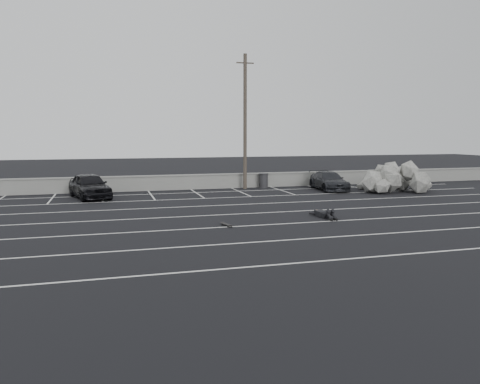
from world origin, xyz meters
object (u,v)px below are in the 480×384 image
object	(u,v)px
car_left	(90,186)
riprap_pile	(394,183)
trash_bin	(264,181)
skateboard	(227,225)
car_right	(329,181)
person	(322,211)
utility_pole	(245,122)

from	to	relation	value
car_left	riprap_pile	size ratio (longest dim) A/B	0.79
trash_bin	skateboard	distance (m)	14.58
trash_bin	car_right	bearing A→B (deg)	-31.40
person	skateboard	size ratio (longest dim) A/B	3.31
car_left	skateboard	bearing A→B (deg)	-77.98
skateboard	person	bearing A→B (deg)	-3.76
car_left	person	bearing A→B (deg)	-58.60
trash_bin	person	world-z (taller)	trash_bin
car_right	skateboard	world-z (taller)	car_right
riprap_pile	person	bearing A→B (deg)	-139.79
person	skateboard	xyz separation A→B (m)	(-4.95, -1.06, -0.18)
trash_bin	skateboard	xyz separation A→B (m)	(-6.17, -13.20, -0.47)
car_left	car_right	world-z (taller)	car_left
car_left	utility_pole	size ratio (longest dim) A/B	0.48
utility_pole	skateboard	distance (m)	14.62
utility_pole	person	size ratio (longest dim) A/B	3.83
skateboard	car_right	bearing A→B (deg)	30.63
skateboard	utility_pole	bearing A→B (deg)	54.27
utility_pole	skateboard	xyz separation A→B (m)	(-4.69, -13.01, -4.73)
riprap_pile	utility_pole	bearing A→B (deg)	156.09
utility_pole	trash_bin	xyz separation A→B (m)	(1.48, 0.19, -4.25)
trash_bin	utility_pole	bearing A→B (deg)	-172.80
trash_bin	riprap_pile	distance (m)	9.08
trash_bin	skateboard	bearing A→B (deg)	-115.05
person	skateboard	bearing A→B (deg)	-168.50
trash_bin	person	xyz separation A→B (m)	(-1.22, -12.14, -0.30)
car_right	trash_bin	distance (m)	4.71
car_right	riprap_pile	bearing A→B (deg)	-20.09
riprap_pile	person	size ratio (longest dim) A/B	2.32
trash_bin	riprap_pile	bearing A→B (deg)	-28.77
car_right	person	distance (m)	11.02
car_left	skateboard	distance (m)	12.42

